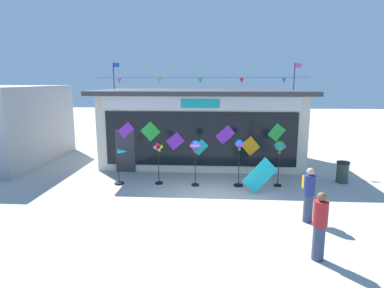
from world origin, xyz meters
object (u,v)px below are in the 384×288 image
Objects in this scene: wind_spinner_left at (158,157)px; person_near_camera at (309,193)px; wind_spinner_center_right at (239,151)px; wind_spinner_right at (279,149)px; person_mid_plaza at (320,226)px; kite_shop_building at (202,126)px; trash_bin at (343,172)px; wind_spinner_far_left at (121,162)px; display_kite_on_ground at (260,175)px; wind_spinner_center_left at (195,149)px.

wind_spinner_left is 1.04× the size of person_near_camera.
wind_spinner_center_right is 3.81m from person_near_camera.
wind_spinner_right is 1.11× the size of person_mid_plaza.
kite_shop_building is 5.99× the size of person_mid_plaza.
wind_spinner_left is at bearing -174.59° from trash_bin.
wind_spinner_far_left is 9.19m from trash_bin.
person_near_camera is at bearing -85.80° from wind_spinner_right.
display_kite_on_ground is at bearing -45.91° from wind_spinner_center_right.
trash_bin is at bearing 52.63° from person_near_camera.
wind_spinner_right is (1.59, 0.10, 0.10)m from wind_spinner_center_right.
wind_spinner_center_right reaches higher than wind_spinner_far_left.
kite_shop_building is at bearing 151.22° from trash_bin.
wind_spinner_center_right is at bearing -176.54° from wind_spinner_right.
wind_spinner_far_left is 0.79× the size of wind_spinner_center_left.
wind_spinner_right is 1.11× the size of person_near_camera.
wind_spinner_center_right is at bearing 113.75° from person_near_camera.
wind_spinner_right is 3.46m from person_near_camera.
person_mid_plaza reaches higher than display_kite_on_ground.
person_near_camera reaches higher than display_kite_on_ground.
wind_spinner_far_left is (-3.13, -4.15, -0.98)m from kite_shop_building.
wind_spinner_far_left is at bearing -127.06° from kite_shop_building.
trash_bin is at bearing -28.78° from kite_shop_building.
wind_spinner_right is (6.36, 0.17, 0.62)m from wind_spinner_far_left.
wind_spinner_right is 1.49m from display_kite_on_ground.
wind_spinner_center_left is 6.27m from trash_bin.
wind_spinner_center_left is at bearing 164.07° from display_kite_on_ground.
wind_spinner_center_left reaches higher than person_near_camera.
wind_spinner_right is (3.34, 0.15, 0.01)m from wind_spinner_center_left.
wind_spinner_center_right reaches higher than display_kite_on_ground.
kite_shop_building is 8.21m from person_near_camera.
wind_spinner_left is 3.28m from wind_spinner_center_right.
wind_spinner_center_left reaches higher than trash_bin.
wind_spinner_far_left is at bearing -178.47° from wind_spinner_right.
trash_bin is (7.63, 0.72, -0.67)m from wind_spinner_left.
wind_spinner_left is at bearing -179.50° from wind_spinner_right.
person_near_camera is at bearing -24.62° from person_mid_plaza.
wind_spinner_left is 0.91× the size of wind_spinner_center_right.
kite_shop_building reaches higher than wind_spinner_left.
wind_spinner_center_left is 0.98× the size of wind_spinner_center_right.
wind_spinner_center_left is 4.87m from person_near_camera.
wind_spinner_center_right is 4.55m from trash_bin.
wind_spinner_center_right is (3.26, -0.05, 0.32)m from wind_spinner_left.
wind_spinner_far_left reaches higher than trash_bin.
wind_spinner_far_left reaches higher than display_kite_on_ground.
display_kite_on_ground is (0.74, -0.76, -0.77)m from wind_spinner_center_right.
wind_spinner_left is 6.10m from person_near_camera.
trash_bin is (6.12, 0.83, -1.08)m from wind_spinner_center_left.
wind_spinner_right reaches higher than person_near_camera.
kite_shop_building is 11.25× the size of trash_bin.
kite_shop_building reaches higher than wind_spinner_center_left.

